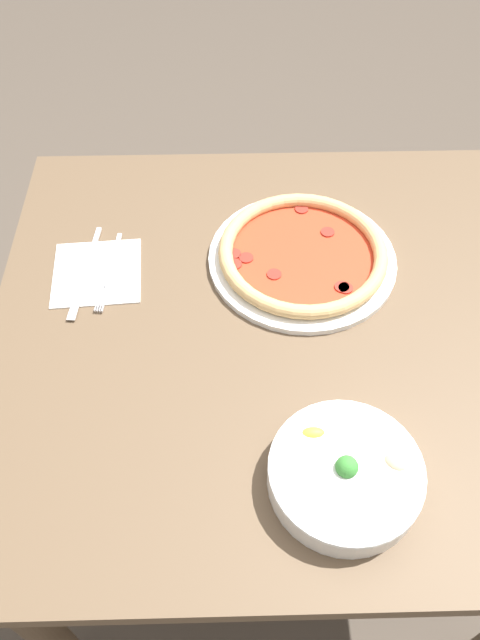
{
  "coord_description": "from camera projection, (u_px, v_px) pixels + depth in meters",
  "views": [
    {
      "loc": [
        0.1,
        0.66,
        1.59
      ],
      "look_at": [
        0.08,
        0.01,
        0.77
      ],
      "focal_mm": 35.0,
      "sensor_mm": 36.0,
      "label": 1
    }
  ],
  "objects": [
    {
      "name": "ground_plane",
      "position": [
        270.0,
        494.0,
        1.66
      ],
      "size": [
        8.0,
        8.0,
        0.0
      ],
      "primitive_type": "plane",
      "color": "#4C4238"
    },
    {
      "name": "dining_table",
      "position": [
        284.0,
        359.0,
        1.16
      ],
      "size": [
        1.02,
        0.94,
        0.75
      ],
      "color": "brown",
      "rests_on": "ground_plane"
    },
    {
      "name": "pizza",
      "position": [
        302.0,
        255.0,
        1.15
      ],
      "size": [
        0.35,
        0.35,
        0.04
      ],
      "color": "white",
      "rests_on": "dining_table"
    },
    {
      "name": "bowl",
      "position": [
        345.0,
        473.0,
        0.87
      ],
      "size": [
        0.22,
        0.22,
        0.07
      ],
      "color": "white",
      "rests_on": "dining_table"
    },
    {
      "name": "napkin",
      "position": [
        97.0,
        273.0,
        1.14
      ],
      "size": [
        0.17,
        0.17,
        0.0
      ],
      "color": "white",
      "rests_on": "dining_table"
    },
    {
      "name": "fork",
      "position": [
        110.0,
        270.0,
        1.14
      ],
      "size": [
        0.03,
        0.19,
        0.0
      ],
      "rotation": [
        0.0,
        0.0,
        1.47
      ],
      "color": "silver",
      "rests_on": "napkin"
    },
    {
      "name": "knife",
      "position": [
        87.0,
        267.0,
        1.14
      ],
      "size": [
        0.03,
        0.23,
        0.01
      ],
      "rotation": [
        0.0,
        0.0,
        1.47
      ],
      "color": "silver",
      "rests_on": "napkin"
    }
  ]
}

